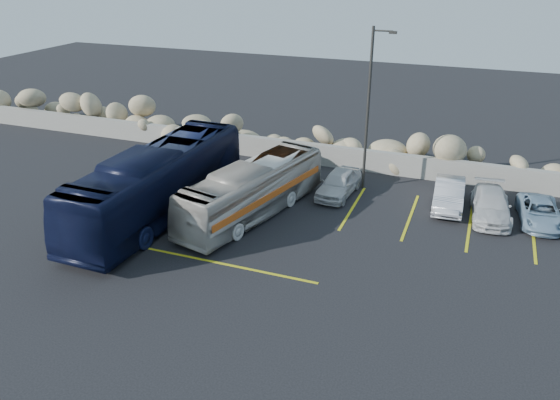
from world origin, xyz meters
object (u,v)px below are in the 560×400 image
(lamppost, at_px, (369,106))
(car_d, at_px, (540,212))
(car_a, at_px, (339,183))
(car_b, at_px, (449,194))
(car_c, at_px, (491,205))
(tour_coach, at_px, (159,182))
(vintage_bus, at_px, (253,190))

(lamppost, xyz_separation_m, car_d, (8.17, -1.07, -3.79))
(car_a, height_order, car_b, car_b)
(lamppost, height_order, car_c, lamppost)
(lamppost, bearing_deg, car_d, -7.47)
(tour_coach, xyz_separation_m, car_c, (14.17, 5.09, -1.00))
(vintage_bus, bearing_deg, car_a, 63.22)
(tour_coach, relative_size, car_d, 3.11)
(car_a, relative_size, car_d, 1.00)
(vintage_bus, xyz_separation_m, car_c, (10.19, 3.63, -0.64))
(vintage_bus, distance_m, car_a, 4.77)
(vintage_bus, distance_m, tour_coach, 4.26)
(lamppost, distance_m, car_c, 7.25)
(car_c, relative_size, car_d, 1.10)
(car_b, height_order, car_d, car_b)
(car_d, bearing_deg, lamppost, 167.03)
(lamppost, bearing_deg, car_c, -11.26)
(car_b, bearing_deg, car_c, -16.89)
(tour_coach, bearing_deg, car_a, 36.78)
(vintage_bus, height_order, car_a, vintage_bus)
(tour_coach, bearing_deg, car_b, 25.48)
(lamppost, xyz_separation_m, tour_coach, (-8.06, -6.30, -2.71))
(tour_coach, distance_m, car_c, 15.09)
(lamppost, relative_size, tour_coach, 0.70)
(car_a, bearing_deg, tour_coach, -139.95)
(car_a, distance_m, car_d, 9.19)
(lamppost, distance_m, car_d, 9.07)
(lamppost, xyz_separation_m, vintage_bus, (-4.08, -4.85, -3.07))
(car_b, bearing_deg, car_d, -7.57)
(car_b, bearing_deg, tour_coach, -158.43)
(tour_coach, height_order, car_b, tour_coach)
(tour_coach, bearing_deg, car_c, 20.86)
(lamppost, height_order, car_a, lamppost)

